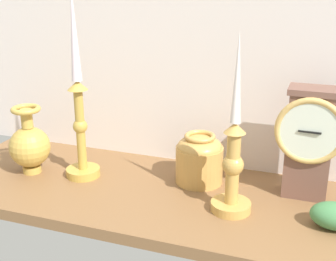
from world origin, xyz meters
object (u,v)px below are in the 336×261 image
object	(u,v)px
candlestick_tall_left	(79,112)
candlestick_tall_center	(233,161)
mantel_clock	(309,141)
brass_vase_jar	(199,158)
brass_vase_bulbous	(30,145)

from	to	relation	value
candlestick_tall_left	candlestick_tall_center	bearing A→B (deg)	-7.15
mantel_clock	brass_vase_jar	world-z (taller)	mantel_clock
candlestick_tall_left	candlestick_tall_center	xyz separation A→B (cm)	(35.40, -4.44, -4.77)
candlestick_tall_left	brass_vase_bulbous	bearing A→B (deg)	-169.51
candlestick_tall_center	brass_vase_bulbous	xyz separation A→B (cm)	(-47.68, 2.17, -3.73)
mantel_clock	candlestick_tall_center	size ratio (longest dim) A/B	0.66
brass_vase_bulbous	brass_vase_jar	size ratio (longest dim) A/B	1.42
candlestick_tall_center	brass_vase_bulbous	distance (cm)	47.88
mantel_clock	candlestick_tall_center	bearing A→B (deg)	-139.54
brass_vase_jar	candlestick_tall_left	bearing A→B (deg)	-166.96
candlestick_tall_left	brass_vase_jar	world-z (taller)	candlestick_tall_left
brass_vase_jar	mantel_clock	bearing A→B (deg)	1.75
brass_vase_bulbous	brass_vase_jar	world-z (taller)	brass_vase_bulbous
candlestick_tall_left	brass_vase_jar	xyz separation A→B (cm)	(25.88, 5.99, -9.61)
mantel_clock	brass_vase_bulbous	distance (cm)	61.64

